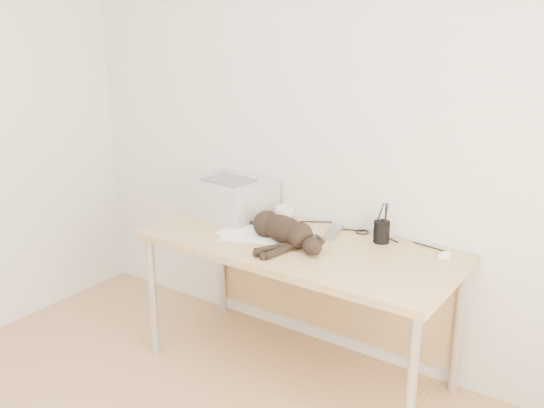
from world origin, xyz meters
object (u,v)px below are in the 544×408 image
Objects in this scene: printer at (229,197)px; pen_cup at (382,231)px; cat at (281,230)px; mouse at (445,253)px; mug at (284,215)px; desk at (307,262)px.

printer is 2.23× the size of pen_cup.
cat is 0.50m from pen_cup.
printer is at bearing -167.73° from mouse.
pen_cup reaches higher than mug.
desk is 0.42m from pen_cup.
desk is at bearing -26.67° from mug.
cat is 5.69× the size of mug.
pen_cup is at bearing 5.28° from mug.
cat reaches higher than mug.
cat is 6.03× the size of mouse.
cat reaches higher than mouse.
mug is 0.52× the size of pen_cup.
desk is 2.62× the size of cat.
mouse reaches higher than desk.
printer reaches higher than mouse.
mouse is at bearing 3.82° from printer.
printer reaches higher than cat.
mug is at bearing 4.88° from printer.
cat is at bearing -59.47° from mug.
pen_cup is 0.33m from mouse.
cat reaches higher than desk.
printer is 0.91m from pen_cup.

